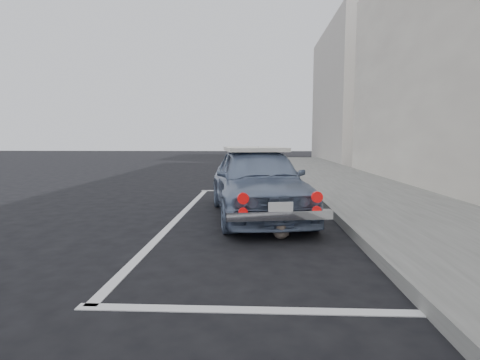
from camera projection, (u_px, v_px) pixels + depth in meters
The scene contains 8 objects.
ground at pixel (206, 286), 3.54m from camera, with size 80.00×80.00×0.00m, color black.
sidewalk at pixel (446, 230), 5.38m from camera, with size 2.80×40.00×0.15m, color #60605B.
building_far at pixel (354, 96), 22.68m from camera, with size 3.50×10.00×8.00m, color #BAB2A9.
pline_rear at pixel (259, 310), 3.02m from camera, with size 3.00×0.12×0.01m, color silver.
pline_front at pixel (258, 191), 9.97m from camera, with size 3.00×0.12×0.01m, color silver.
pline_side at pixel (178, 218), 6.56m from camera, with size 0.12×7.00×0.01m, color silver.
retro_coupe at pixel (257, 181), 6.69m from camera, with size 2.08×3.91×1.27m.
cat at pixel (281, 230), 5.19m from camera, with size 0.26×0.51×0.28m.
Camera 1 is at (0.48, -3.39, 1.38)m, focal length 28.00 mm.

